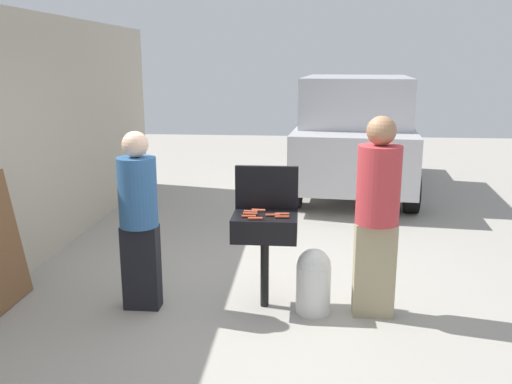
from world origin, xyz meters
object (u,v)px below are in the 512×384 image
(hot_dog_3, at_px, (255,219))
(hot_dog_7, at_px, (251,212))
(hot_dog_0, at_px, (250,214))
(person_right, at_px, (377,211))
(person_left, at_px, (139,215))
(hot_dog_2, at_px, (282,217))
(hot_dog_5, at_px, (273,215))
(hot_dog_6, at_px, (282,214))
(hot_dog_4, at_px, (249,216))
(propane_tank, at_px, (314,280))
(bbq_grill, at_px, (265,230))
(hot_dog_1, at_px, (259,210))
(parked_minivan, at_px, (355,133))

(hot_dog_3, bearing_deg, hot_dog_7, 105.75)
(hot_dog_0, bearing_deg, person_right, -4.06)
(hot_dog_7, bearing_deg, hot_dog_0, -88.23)
(person_left, bearing_deg, hot_dog_2, 5.20)
(hot_dog_5, height_order, hot_dog_6, same)
(hot_dog_0, xyz_separation_m, hot_dog_2, (0.30, -0.08, 0.00))
(hot_dog_4, bearing_deg, propane_tank, 0.16)
(hot_dog_5, xyz_separation_m, propane_tank, (0.39, -0.06, -0.59))
(hot_dog_4, bearing_deg, person_left, -177.78)
(bbq_grill, bearing_deg, hot_dog_7, 154.12)
(hot_dog_1, relative_size, hot_dog_3, 1.00)
(hot_dog_0, distance_m, hot_dog_2, 0.31)
(propane_tank, relative_size, person_left, 0.37)
(hot_dog_1, xyz_separation_m, hot_dog_6, (0.23, -0.11, 0.00))
(bbq_grill, relative_size, parked_minivan, 0.20)
(hot_dog_4, xyz_separation_m, hot_dog_7, (0.00, 0.16, 0.00))
(hot_dog_4, bearing_deg, hot_dog_7, 89.38)
(propane_tank, bearing_deg, hot_dog_7, 165.09)
(hot_dog_0, xyz_separation_m, person_left, (-1.01, -0.13, -0.00))
(hot_dog_1, height_order, hot_dog_2, same)
(hot_dog_0, distance_m, person_left, 1.02)
(hot_dog_7, distance_m, person_left, 1.03)
(hot_dog_2, xyz_separation_m, hot_dog_4, (-0.30, -0.01, 0.00))
(hot_dog_6, relative_size, hot_dog_7, 1.00)
(person_left, bearing_deg, person_right, 4.33)
(hot_dog_4, xyz_separation_m, hot_dog_5, (0.21, 0.06, 0.00))
(hot_dog_0, relative_size, propane_tank, 0.21)
(hot_dog_2, relative_size, hot_dog_6, 1.00)
(hot_dog_7, bearing_deg, propane_tank, -14.91)
(bbq_grill, height_order, hot_dog_1, hot_dog_1)
(hot_dog_6, bearing_deg, hot_dog_4, -161.05)
(hot_dog_5, bearing_deg, hot_dog_0, 172.79)
(hot_dog_3, height_order, person_right, person_right)
(bbq_grill, bearing_deg, hot_dog_6, 3.04)
(hot_dog_1, xyz_separation_m, parked_minivan, (1.32, 4.95, 0.11))
(hot_dog_2, relative_size, propane_tank, 0.21)
(bbq_grill, xyz_separation_m, hot_dog_5, (0.07, -0.03, 0.15))
(hot_dog_5, xyz_separation_m, person_right, (0.93, -0.05, 0.08))
(bbq_grill, xyz_separation_m, hot_dog_1, (-0.07, 0.12, 0.15))
(hot_dog_4, bearing_deg, hot_dog_0, 87.36)
(hot_dog_0, bearing_deg, propane_tank, -8.16)
(hot_dog_0, relative_size, person_right, 0.07)
(hot_dog_0, bearing_deg, hot_dog_6, 2.99)
(person_right, relative_size, parked_minivan, 0.40)
(bbq_grill, bearing_deg, hot_dog_1, 119.68)
(propane_tank, height_order, person_left, person_left)
(hot_dog_4, distance_m, parked_minivan, 5.35)
(hot_dog_2, bearing_deg, hot_dog_1, 138.11)
(propane_tank, relative_size, person_right, 0.34)
(bbq_grill, height_order, hot_dog_5, hot_dog_5)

